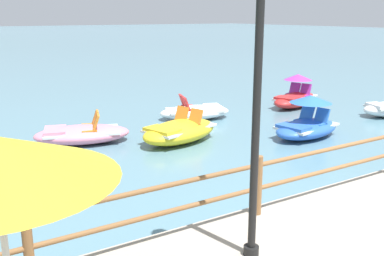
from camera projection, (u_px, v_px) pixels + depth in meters
The scene contains 7 objects.
dock_railing at pixel (335, 161), 7.56m from camera, with size 23.92×0.12×0.95m.
lamp_post at pixel (258, 65), 5.07m from camera, with size 0.28×0.28×4.08m.
pedal_boat_0 at pixel (195, 112), 14.77m from camera, with size 2.63×1.85×0.81m.
pedal_boat_1 at pixel (307, 124), 12.52m from camera, with size 2.51×1.64×1.21m.
pedal_boat_3 at pixel (179, 131), 12.06m from camera, with size 2.77×1.98×0.90m.
pedal_boat_4 at pixel (82, 134), 11.96m from camera, with size 2.82×1.96×0.83m.
pedal_boat_6 at pixel (295, 97), 16.67m from camera, with size 2.79×1.89×1.23m.
Camera 1 is at (-5.85, -3.28, 3.43)m, focal length 40.95 mm.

